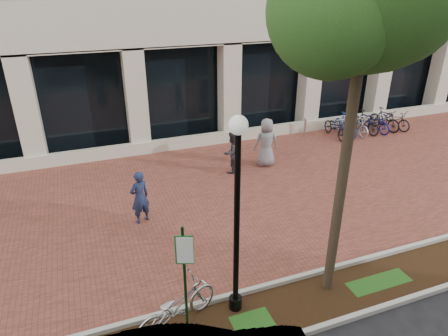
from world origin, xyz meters
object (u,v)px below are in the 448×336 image
object	(u,v)px
pedestrian_mid	(232,153)
bike_rack_cluster	(365,123)
parking_sign	(185,272)
bollard	(305,126)
pedestrian_left	(140,197)
locked_bicycle	(177,306)
lamppost	(237,211)
pedestrian_right	(266,143)

from	to	relation	value
pedestrian_mid	bike_rack_cluster	size ratio (longest dim) A/B	0.38
parking_sign	bollard	size ratio (longest dim) A/B	3.01
pedestrian_left	bollard	world-z (taller)	pedestrian_left
locked_bicycle	bike_rack_cluster	xyz separation A→B (m)	(11.16, 8.18, -0.02)
lamppost	bollard	xyz separation A→B (m)	(7.01, 8.82, -2.05)
lamppost	locked_bicycle	distance (m)	2.37
parking_sign	pedestrian_left	size ratio (longest dim) A/B	1.61
parking_sign	pedestrian_right	bearing A→B (deg)	74.63
bollard	lamppost	bearing A→B (deg)	-128.47
pedestrian_mid	bollard	world-z (taller)	pedestrian_mid
pedestrian_mid	bike_rack_cluster	xyz separation A→B (m)	(7.41, 1.77, -0.31)
lamppost	pedestrian_left	world-z (taller)	lamppost
pedestrian_left	bike_rack_cluster	distance (m)	11.86
parking_sign	pedestrian_right	xyz separation A→B (m)	(5.10, 6.95, -0.74)
parking_sign	pedestrian_left	world-z (taller)	parking_sign
lamppost	pedestrian_mid	xyz separation A→B (m)	(2.45, 6.39, -1.70)
bike_rack_cluster	pedestrian_right	bearing A→B (deg)	-166.68
lamppost	pedestrian_mid	world-z (taller)	lamppost
locked_bicycle	bollard	world-z (taller)	locked_bicycle
locked_bicycle	parking_sign	bearing A→B (deg)	172.67
parking_sign	bike_rack_cluster	size ratio (longest dim) A/B	0.63
pedestrian_left	parking_sign	bearing A→B (deg)	70.72
pedestrian_right	locked_bicycle	bearing A→B (deg)	61.68
bollard	pedestrian_mid	bearing A→B (deg)	-152.00
locked_bicycle	pedestrian_left	xyz separation A→B (m)	(-0.00, 4.21, 0.31)
locked_bicycle	pedestrian_mid	bearing A→B (deg)	-52.14
pedestrian_left	bike_rack_cluster	bearing A→B (deg)	178.96
lamppost	locked_bicycle	size ratio (longest dim) A/B	2.28
parking_sign	pedestrian_mid	world-z (taller)	parking_sign
pedestrian_mid	pedestrian_right	size ratio (longest dim) A/B	0.85
pedestrian_mid	pedestrian_right	xyz separation A→B (m)	(1.45, 0.13, 0.14)
pedestrian_right	bike_rack_cluster	world-z (taller)	pedestrian_right
locked_bicycle	bike_rack_cluster	distance (m)	13.84
lamppost	bollard	size ratio (longest dim) A/B	5.00
bollard	locked_bicycle	bearing A→B (deg)	-133.26
parking_sign	bollard	distance (m)	12.41
lamppost	pedestrian_left	bearing A→B (deg)	107.25
pedestrian_left	pedestrian_right	bearing A→B (deg)	-176.51
locked_bicycle	bollard	xyz separation A→B (m)	(8.31, 8.83, -0.06)
locked_bicycle	pedestrian_mid	world-z (taller)	pedestrian_mid
parking_sign	lamppost	distance (m)	1.51
pedestrian_right	bike_rack_cluster	distance (m)	6.20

